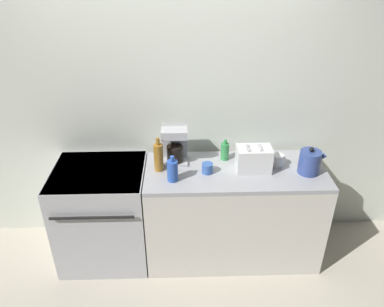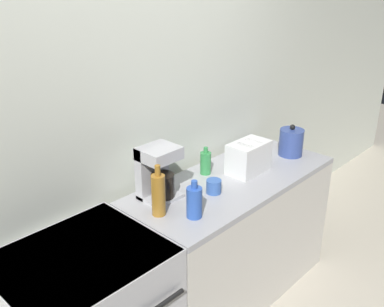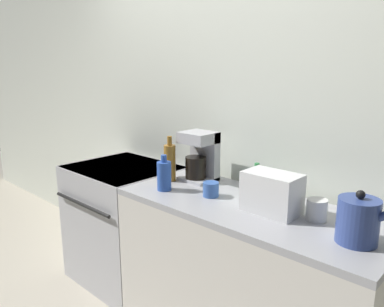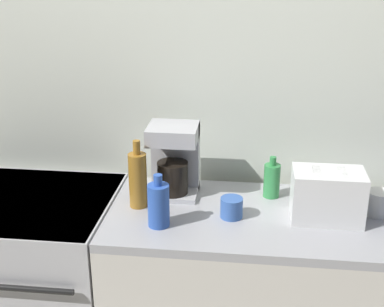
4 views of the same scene
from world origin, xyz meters
TOP-DOWN VIEW (x-y plane):
  - ground_plane at (0.00, 0.00)m, footprint 12.00×12.00m
  - wall_back at (0.00, 0.71)m, footprint 8.00×0.05m
  - stove at (-0.60, 0.33)m, footprint 0.75×0.69m
  - counter_block at (0.53, 0.31)m, footprint 1.47×0.62m
  - kettle at (1.10, 0.25)m, footprint 0.21×0.17m
  - toaster at (0.66, 0.30)m, footprint 0.28×0.17m
  - coffee_maker at (0.03, 0.48)m, footprint 0.21×0.19m
  - bottle_amber at (-0.10, 0.33)m, footprint 0.08×0.08m
  - bottle_blue at (0.02, 0.17)m, footprint 0.08×0.08m
  - bottle_green at (0.45, 0.49)m, footprint 0.07×0.07m
  - cup_blue at (0.29, 0.28)m, footprint 0.09×0.09m
  - cup_white at (0.88, 0.36)m, footprint 0.10×0.10m

SIDE VIEW (x-z plane):
  - ground_plane at x=0.00m, z-range 0.00..0.00m
  - counter_block at x=0.53m, z-range 0.00..0.89m
  - stove at x=-0.60m, z-range 0.01..0.90m
  - cup_blue at x=0.29m, z-range 0.89..0.97m
  - cup_white at x=0.88m, z-range 0.89..0.99m
  - bottle_green at x=0.45m, z-range 0.87..1.06m
  - bottle_blue at x=0.02m, z-range 0.87..1.08m
  - kettle at x=1.10m, z-range 0.87..1.10m
  - toaster at x=0.66m, z-range 0.89..1.09m
  - bottle_amber at x=-0.10m, z-range 0.86..1.15m
  - coffee_maker at x=0.03m, z-range 0.89..1.21m
  - wall_back at x=0.00m, z-range 0.00..2.60m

